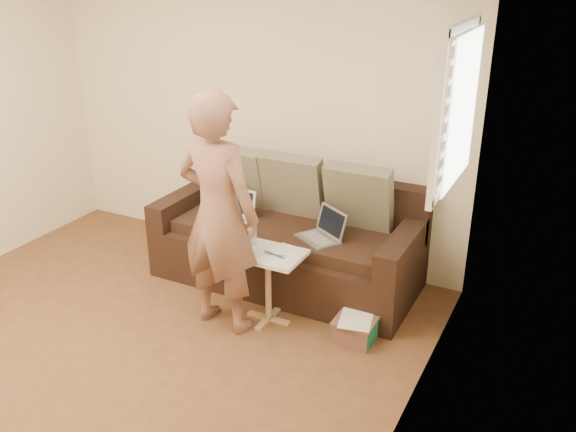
{
  "coord_description": "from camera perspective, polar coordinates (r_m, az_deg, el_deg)",
  "views": [
    {
      "loc": [
        2.74,
        -2.41,
        2.59
      ],
      "look_at": [
        0.8,
        1.4,
        0.78
      ],
      "focal_mm": 38.49,
      "sensor_mm": 36.0,
      "label": 1
    }
  ],
  "objects": [
    {
      "name": "floor",
      "position": [
        4.48,
        -18.05,
        -13.74
      ],
      "size": [
        4.5,
        4.5,
        0.0
      ],
      "primitive_type": "plane",
      "color": "brown",
      "rests_on": "ground"
    },
    {
      "name": "wall_back",
      "position": [
        5.56,
        -3.42,
        9.48
      ],
      "size": [
        4.0,
        0.0,
        4.0
      ],
      "primitive_type": "plane",
      "rotation": [
        1.57,
        0.0,
        0.0
      ],
      "color": "#F3E7BE",
      "rests_on": "ground"
    },
    {
      "name": "wall_right",
      "position": [
        2.84,
        8.83,
        -4.47
      ],
      "size": [
        0.0,
        4.5,
        4.5
      ],
      "primitive_type": "plane",
      "rotation": [
        1.57,
        0.0,
        -1.57
      ],
      "color": "#F3E7BE",
      "rests_on": "ground"
    },
    {
      "name": "window_blinds",
      "position": [
        4.09,
        15.39,
        9.54
      ],
      "size": [
        0.12,
        0.88,
        1.08
      ],
      "primitive_type": null,
      "color": "white",
      "rests_on": "wall_right"
    },
    {
      "name": "sofa",
      "position": [
        5.18,
        -0.14,
        -1.77
      ],
      "size": [
        2.2,
        0.95,
        0.85
      ],
      "primitive_type": null,
      "color": "black",
      "rests_on": "ground"
    },
    {
      "name": "pillow_left",
      "position": [
        5.49,
        -4.75,
        3.71
      ],
      "size": [
        0.55,
        0.29,
        0.57
      ],
      "primitive_type": null,
      "rotation": [
        0.28,
        0.0,
        0.0
      ],
      "color": "#69674D",
      "rests_on": "sofa"
    },
    {
      "name": "pillow_mid",
      "position": [
        5.24,
        0.44,
        2.84
      ],
      "size": [
        0.55,
        0.27,
        0.57
      ],
      "primitive_type": null,
      "rotation": [
        0.24,
        0.0,
        0.0
      ],
      "color": "#656048",
      "rests_on": "sofa"
    },
    {
      "name": "pillow_right",
      "position": [
        5.01,
        6.55,
        1.73
      ],
      "size": [
        0.55,
        0.28,
        0.57
      ],
      "primitive_type": null,
      "rotation": [
        0.26,
        0.0,
        0.0
      ],
      "color": "#69674D",
      "rests_on": "sofa"
    },
    {
      "name": "laptop_silver",
      "position": [
        4.87,
        2.75,
        -2.24
      ],
      "size": [
        0.42,
        0.38,
        0.22
      ],
      "primitive_type": null,
      "rotation": [
        0.0,
        0.0,
        -0.55
      ],
      "color": "#B7BABC",
      "rests_on": "sofa"
    },
    {
      "name": "laptop_white",
      "position": [
        5.24,
        -5.47,
        -0.45
      ],
      "size": [
        0.36,
        0.27,
        0.25
      ],
      "primitive_type": null,
      "rotation": [
        0.0,
        0.0,
        -0.04
      ],
      "color": "white",
      "rests_on": "sofa"
    },
    {
      "name": "person",
      "position": [
        4.41,
        -6.44,
        0.21
      ],
      "size": [
        0.69,
        0.49,
        1.8
      ],
      "primitive_type": "imported",
      "rotation": [
        0.0,
        0.0,
        3.07
      ],
      "color": "brown",
      "rests_on": "ground"
    },
    {
      "name": "side_table",
      "position": [
        4.68,
        -1.83,
        -6.53
      ],
      "size": [
        0.52,
        0.37,
        0.58
      ],
      "primitive_type": null,
      "color": "silver",
      "rests_on": "ground"
    },
    {
      "name": "drinking_glass",
      "position": [
        4.66,
        -3.34,
        -1.87
      ],
      "size": [
        0.07,
        0.07,
        0.12
      ],
      "primitive_type": null,
      "color": "silver",
      "rests_on": "side_table"
    },
    {
      "name": "scissors",
      "position": [
        4.49,
        -1.28,
        -3.6
      ],
      "size": [
        0.2,
        0.14,
        0.02
      ],
      "primitive_type": null,
      "rotation": [
        0.0,
        0.0,
        -0.25
      ],
      "color": "silver",
      "rests_on": "side_table"
    },
    {
      "name": "paper_on_table",
      "position": [
        4.52,
        -0.51,
        -3.48
      ],
      "size": [
        0.25,
        0.33,
        0.0
      ],
      "primitive_type": null,
      "rotation": [
        0.0,
        0.0,
        -0.14
      ],
      "color": "white",
      "rests_on": "side_table"
    },
    {
      "name": "striped_box",
      "position": [
        4.58,
        6.29,
        -10.31
      ],
      "size": [
        0.29,
        0.29,
        0.18
      ],
      "primitive_type": null,
      "color": "red",
      "rests_on": "ground"
    }
  ]
}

